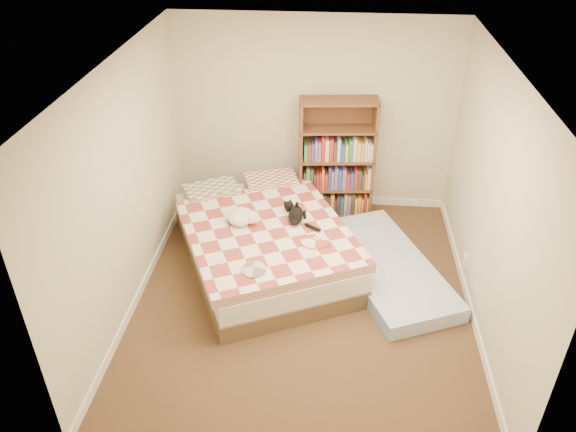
# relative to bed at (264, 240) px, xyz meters

# --- Properties ---
(room) EXTENTS (3.51, 4.01, 2.51)m
(room) POSITION_rel_bed_xyz_m (0.49, -0.61, 0.92)
(room) COLOR #402E1B
(room) RESTS_ON ground
(bed) EXTENTS (2.42, 2.75, 0.61)m
(bed) POSITION_rel_bed_xyz_m (0.00, 0.00, 0.00)
(bed) COLOR brown
(bed) RESTS_ON room
(bookshelf) EXTENTS (0.97, 0.40, 1.57)m
(bookshelf) POSITION_rel_bed_xyz_m (0.79, 1.15, 0.29)
(bookshelf) COLOR brown
(bookshelf) RESTS_ON room
(floor_mattress) EXTENTS (1.59, 2.17, 0.18)m
(floor_mattress) POSITION_rel_bed_xyz_m (1.39, -0.14, -0.19)
(floor_mattress) COLOR #7491C1
(floor_mattress) RESTS_ON room
(black_cat) EXTENTS (0.31, 0.62, 0.14)m
(black_cat) POSITION_rel_bed_xyz_m (0.36, 0.07, 0.33)
(black_cat) COLOR black
(black_cat) RESTS_ON bed
(white_dog) EXTENTS (0.41, 0.43, 0.16)m
(white_dog) POSITION_rel_bed_xyz_m (-0.23, -0.08, 0.35)
(white_dog) COLOR silver
(white_dog) RESTS_ON bed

